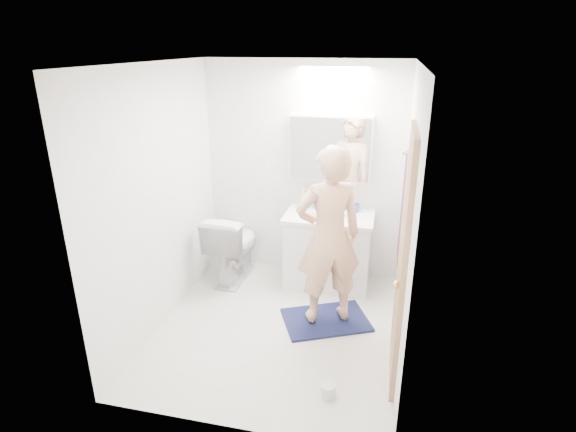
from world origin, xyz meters
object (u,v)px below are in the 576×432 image
(toilet, at_px, (233,246))
(toothbrush_cup, at_px, (355,208))
(soap_bottle_b, at_px, (317,200))
(soap_bottle_a, at_px, (303,199))
(toilet_paper_roll, at_px, (328,390))
(medicine_cabinet, at_px, (330,148))
(person, at_px, (329,237))
(vanity_cabinet, at_px, (328,251))

(toilet, xyz_separation_m, toothbrush_cup, (1.32, 0.28, 0.46))
(soap_bottle_b, distance_m, toothbrush_cup, 0.43)
(soap_bottle_b, bearing_deg, soap_bottle_a, -168.85)
(toilet, relative_size, soap_bottle_a, 3.62)
(toilet, relative_size, toilet_paper_roll, 7.34)
(medicine_cabinet, height_order, soap_bottle_a, medicine_cabinet)
(toilet, height_order, person, person)
(medicine_cabinet, distance_m, soap_bottle_a, 0.63)
(toilet_paper_roll, bearing_deg, medicine_cabinet, 98.78)
(person, relative_size, toilet_paper_roll, 15.44)
(toothbrush_cup, bearing_deg, person, -99.98)
(vanity_cabinet, xyz_separation_m, soap_bottle_b, (-0.16, 0.18, 0.52))
(medicine_cabinet, bearing_deg, toilet, -162.35)
(toilet, relative_size, toothbrush_cup, 8.35)
(soap_bottle_a, xyz_separation_m, toothbrush_cup, (0.58, 0.01, -0.07))
(medicine_cabinet, xyz_separation_m, soap_bottle_b, (-0.12, -0.03, -0.59))
(vanity_cabinet, distance_m, medicine_cabinet, 1.13)
(toilet, distance_m, person, 1.42)
(vanity_cabinet, height_order, toilet_paper_roll, vanity_cabinet)
(medicine_cabinet, distance_m, toilet, 1.53)
(toothbrush_cup, bearing_deg, toilet_paper_roll, -89.93)
(soap_bottle_a, bearing_deg, medicine_cabinet, 12.34)
(soap_bottle_a, relative_size, toilet_paper_roll, 2.03)
(vanity_cabinet, xyz_separation_m, person, (0.10, -0.76, 0.51))
(vanity_cabinet, height_order, person, person)
(toilet, distance_m, toothbrush_cup, 1.43)
(vanity_cabinet, bearing_deg, soap_bottle_b, 131.90)
(vanity_cabinet, relative_size, soap_bottle_b, 4.88)
(person, height_order, soap_bottle_a, person)
(vanity_cabinet, relative_size, toilet, 1.11)
(soap_bottle_b, bearing_deg, toothbrush_cup, -2.70)
(vanity_cabinet, relative_size, medicine_cabinet, 1.02)
(person, height_order, soap_bottle_b, person)
(soap_bottle_b, xyz_separation_m, toothbrush_cup, (0.42, -0.02, -0.05))
(toilet, xyz_separation_m, toilet_paper_roll, (1.32, -1.64, -0.35))
(person, relative_size, soap_bottle_a, 7.62)
(soap_bottle_a, bearing_deg, soap_bottle_b, 11.15)
(medicine_cabinet, bearing_deg, person, -81.80)
(toilet, height_order, soap_bottle_b, soap_bottle_b)
(person, xyz_separation_m, toothbrush_cup, (0.16, 0.92, -0.03))
(soap_bottle_b, relative_size, toilet_paper_roll, 1.68)
(toilet, relative_size, person, 0.48)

